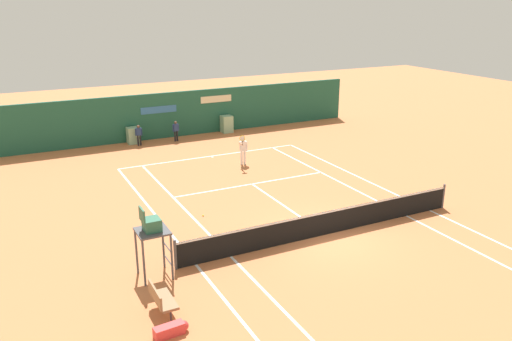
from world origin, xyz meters
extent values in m
plane|color=#C67042|center=(0.00, 0.00, 0.00)|extent=(80.00, 80.00, 0.00)
cube|color=white|center=(0.00, 11.70, 0.00)|extent=(10.60, 0.10, 0.01)
cube|color=white|center=(-5.30, 0.00, 0.00)|extent=(0.10, 23.40, 0.01)
cube|color=white|center=(-4.00, 0.00, 0.00)|extent=(0.10, 23.40, 0.01)
cube|color=white|center=(4.00, 0.00, 0.00)|extent=(0.10, 23.40, 0.01)
cube|color=white|center=(5.30, 0.00, 0.00)|extent=(0.10, 23.40, 0.01)
cube|color=white|center=(0.00, 6.40, 0.00)|extent=(8.00, 0.10, 0.01)
cube|color=white|center=(0.00, 3.20, 0.00)|extent=(0.10, 6.40, 0.01)
cube|color=white|center=(0.00, 11.55, 0.00)|extent=(0.10, 0.24, 0.01)
cylinder|color=#4C4C51|center=(-6.00, 0.00, 0.53)|extent=(0.10, 0.10, 1.07)
cylinder|color=#4C4C51|center=(6.00, 0.00, 0.53)|extent=(0.10, 0.10, 1.07)
cube|color=black|center=(0.00, 0.00, 0.47)|extent=(12.00, 0.03, 0.95)
cube|color=white|center=(0.00, 0.00, 0.92)|extent=(12.00, 0.04, 0.06)
cube|color=#1E5642|center=(0.00, 17.00, 1.46)|extent=(25.00, 0.24, 2.92)
cube|color=#2D6BA8|center=(-1.42, 16.86, 1.89)|extent=(2.33, 0.02, 0.44)
cube|color=beige|center=(2.53, 16.86, 2.25)|extent=(2.18, 0.02, 0.44)
cube|color=#8CB793|center=(-3.26, 16.45, 0.51)|extent=(0.73, 0.70, 1.02)
cube|color=#8CB793|center=(3.08, 16.45, 0.57)|extent=(0.70, 0.70, 1.14)
cylinder|color=#47474C|center=(-6.30, 0.32, 0.79)|extent=(0.07, 0.07, 1.57)
cylinder|color=#47474C|center=(-6.30, -0.58, 0.79)|extent=(0.07, 0.07, 1.57)
cylinder|color=#47474C|center=(-7.20, 0.32, 0.79)|extent=(0.07, 0.07, 1.57)
cylinder|color=#47474C|center=(-7.20, -0.58, 0.79)|extent=(0.07, 0.07, 1.57)
cylinder|color=#47474C|center=(-6.30, -0.13, 0.47)|extent=(0.04, 0.81, 0.04)
cylinder|color=#47474C|center=(-6.30, -0.13, 0.94)|extent=(0.04, 0.81, 0.04)
cube|color=#47474C|center=(-6.75, -0.13, 1.60)|extent=(1.00, 1.00, 0.06)
cube|color=#2D664C|center=(-6.75, -0.13, 1.83)|extent=(0.52, 0.56, 0.40)
cube|color=#2D664C|center=(-7.04, -0.13, 2.21)|extent=(0.06, 0.56, 0.45)
cylinder|color=#38383D|center=(-7.08, -1.80, 0.19)|extent=(0.06, 0.06, 0.38)
cylinder|color=#38383D|center=(-7.08, -2.82, 0.19)|extent=(0.06, 0.06, 0.38)
cube|color=olive|center=(-7.08, -2.31, 0.42)|extent=(0.48, 1.19, 0.08)
cube|color=olive|center=(-7.35, -2.31, 0.67)|extent=(0.06, 1.19, 0.42)
cube|color=#DB3838|center=(-7.32, -3.39, 0.16)|extent=(0.85, 0.37, 0.32)
sphere|color=#DB3838|center=(-6.90, -3.36, 0.16)|extent=(0.29, 0.29, 0.28)
cylinder|color=white|center=(1.07, 9.46, 0.38)|extent=(0.12, 0.12, 0.77)
cylinder|color=white|center=(0.90, 9.48, 0.38)|extent=(0.12, 0.12, 0.77)
cube|color=white|center=(0.98, 9.47, 1.03)|extent=(0.37, 0.23, 0.54)
sphere|color=tan|center=(0.98, 9.47, 1.41)|extent=(0.21, 0.21, 0.21)
cylinder|color=white|center=(1.19, 9.44, 1.00)|extent=(0.08, 0.08, 0.52)
cylinder|color=tan|center=(0.74, 9.24, 1.25)|extent=(0.14, 0.52, 0.08)
cylinder|color=black|center=(0.71, 8.98, 1.36)|extent=(0.03, 0.03, 0.22)
torus|color=yellow|center=(0.71, 8.98, 1.61)|extent=(0.30, 0.06, 0.30)
cylinder|color=silver|center=(0.71, 8.98, 1.61)|extent=(0.26, 0.04, 0.26)
cylinder|color=black|center=(-0.64, 15.79, 0.33)|extent=(0.11, 0.11, 0.66)
cylinder|color=black|center=(-0.78, 15.78, 0.33)|extent=(0.11, 0.11, 0.66)
cube|color=navy|center=(-0.71, 15.78, 0.89)|extent=(0.31, 0.20, 0.46)
sphere|color=brown|center=(-0.71, 15.78, 1.21)|extent=(0.18, 0.18, 0.18)
cylinder|color=navy|center=(-0.53, 15.81, 0.85)|extent=(0.07, 0.07, 0.44)
cylinder|color=navy|center=(-0.89, 15.76, 0.85)|extent=(0.07, 0.07, 0.44)
cylinder|color=black|center=(-2.99, 15.77, 0.33)|extent=(0.11, 0.11, 0.66)
cylinder|color=black|center=(-3.14, 15.80, 0.33)|extent=(0.11, 0.11, 0.66)
cube|color=navy|center=(-3.07, 15.78, 0.89)|extent=(0.32, 0.22, 0.46)
sphere|color=brown|center=(-3.07, 15.78, 1.21)|extent=(0.18, 0.18, 0.18)
cylinder|color=navy|center=(-2.89, 15.75, 0.85)|extent=(0.07, 0.07, 0.44)
cylinder|color=navy|center=(-3.24, 15.82, 0.85)|extent=(0.07, 0.07, 0.44)
sphere|color=#CCE033|center=(-3.57, 3.77, 0.03)|extent=(0.07, 0.07, 0.07)
camera|label=1|loc=(-10.59, -15.05, 8.59)|focal=36.63mm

